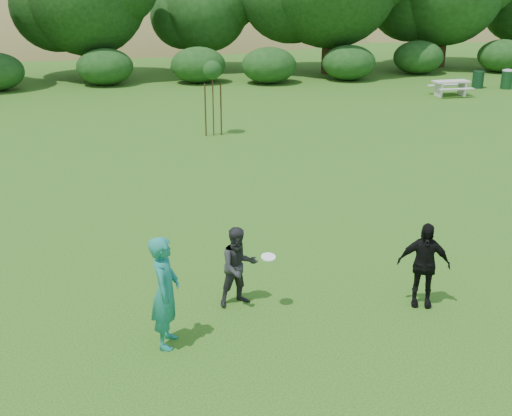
# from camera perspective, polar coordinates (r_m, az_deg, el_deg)

# --- Properties ---
(ground) EXTENTS (120.00, 120.00, 0.00)m
(ground) POSITION_cam_1_polar(r_m,az_deg,el_deg) (11.98, 3.14, -9.90)
(ground) COLOR #19470C
(ground) RESTS_ON ground
(player_teal) EXTENTS (0.64, 0.82, 1.99)m
(player_teal) POSITION_cam_1_polar(r_m,az_deg,el_deg) (10.89, -8.07, -7.40)
(player_teal) COLOR #1B7B6D
(player_teal) RESTS_ON ground
(player_grey) EXTENTS (0.87, 0.74, 1.57)m
(player_grey) POSITION_cam_1_polar(r_m,az_deg,el_deg) (12.13, -1.55, -5.24)
(player_grey) COLOR #27272A
(player_grey) RESTS_ON ground
(player_black) EXTENTS (1.06, 0.74, 1.67)m
(player_black) POSITION_cam_1_polar(r_m,az_deg,el_deg) (12.50, 14.67, -4.88)
(player_black) COLOR black
(player_black) RESTS_ON ground
(trash_can_near) EXTENTS (0.60, 0.60, 0.90)m
(trash_can_near) POSITION_cam_1_polar(r_m,az_deg,el_deg) (37.05, 19.13, 10.74)
(trash_can_near) COLOR #13361F
(trash_can_near) RESTS_ON ground
(frisbee) EXTENTS (0.27, 0.27, 0.08)m
(frisbee) POSITION_cam_1_polar(r_m,az_deg,el_deg) (11.83, 1.10, -4.39)
(frisbee) COLOR white
(frisbee) RESTS_ON ground
(sapling) EXTENTS (0.70, 0.70, 2.85)m
(sapling) POSITION_cam_1_polar(r_m,az_deg,el_deg) (24.49, -3.91, 11.96)
(sapling) COLOR #3F2B18
(sapling) RESTS_ON ground
(picnic_table) EXTENTS (1.80, 1.48, 0.76)m
(picnic_table) POSITION_cam_1_polar(r_m,az_deg,el_deg) (34.25, 16.93, 10.37)
(picnic_table) COLOR beige
(picnic_table) RESTS_ON ground
(trash_can_lidded) EXTENTS (0.60, 0.60, 1.05)m
(trash_can_lidded) POSITION_cam_1_polar(r_m,az_deg,el_deg) (37.32, 21.42, 10.67)
(trash_can_lidded) COLOR #163C1E
(trash_can_lidded) RESTS_ON ground
(hillside) EXTENTS (150.00, 72.00, 52.00)m
(hillside) POSITION_cam_1_polar(r_m,az_deg,el_deg) (80.46, -10.58, 7.26)
(hillside) COLOR olive
(hillside) RESTS_ON ground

